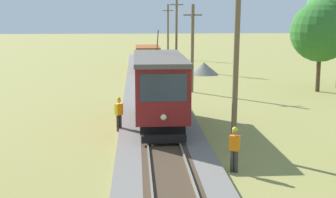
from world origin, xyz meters
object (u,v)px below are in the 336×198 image
at_px(utility_pole_distant, 168,31).
at_px(gravel_pile, 204,68).
at_px(second_worker, 119,112).
at_px(utility_pole_far, 176,32).
at_px(track_worker, 234,147).
at_px(freight_car, 148,57).
at_px(red_tram, 159,87).
at_px(utility_pole_mid, 192,48).
at_px(tree_right_far, 320,32).
at_px(utility_pole_near_tram, 236,58).

distance_m(utility_pole_distant, gravel_pile, 17.51).
height_order(gravel_pile, second_worker, second_worker).
relative_size(utility_pole_far, track_worker, 4.33).
bearing_deg(freight_car, gravel_pile, -23.72).
relative_size(utility_pole_distant, gravel_pile, 2.41).
bearing_deg(gravel_pile, track_worker, -95.69).
xyz_separation_m(utility_pole_distant, track_worker, (-0.54, -46.40, -2.65)).
xyz_separation_m(red_tram, utility_pole_far, (3.05, 25.65, 1.77)).
bearing_deg(red_tram, track_worker, -71.34).
height_order(utility_pole_far, second_worker, utility_pole_far).
bearing_deg(gravel_pile, utility_pole_far, 122.38).
bearing_deg(gravel_pile, utility_pole_mid, -102.60).
height_order(utility_pole_far, utility_pole_distant, utility_pole_far).
height_order(freight_car, second_worker, freight_car).
bearing_deg(utility_pole_distant, freight_car, -101.73).
relative_size(red_tram, track_worker, 4.79).
height_order(freight_car, utility_pole_mid, utility_pole_mid).
height_order(freight_car, track_worker, freight_car).
relative_size(red_tram, tree_right_far, 1.24).
bearing_deg(utility_pole_distant, utility_pole_mid, -90.00).
height_order(utility_pole_near_tram, gravel_pile, utility_pole_near_tram).
bearing_deg(tree_right_far, second_worker, -141.98).
xyz_separation_m(utility_pole_far, track_worker, (-0.54, -33.08, -2.98)).
relative_size(gravel_pile, second_worker, 1.65).
height_order(utility_pole_distant, gravel_pile, utility_pole_distant).
distance_m(freight_car, utility_pole_mid, 13.54).
height_order(gravel_pile, tree_right_far, tree_right_far).
bearing_deg(freight_car, tree_right_far, -46.12).
relative_size(utility_pole_distant, track_worker, 3.96).
height_order(red_tram, gravel_pile, red_tram).
distance_m(freight_car, track_worker, 31.81).
relative_size(red_tram, second_worker, 4.79).
bearing_deg(tree_right_far, utility_pole_distant, 109.16).
relative_size(freight_car, utility_pole_far, 0.67).
bearing_deg(track_worker, tree_right_far, -177.80).
height_order(red_tram, utility_pole_near_tram, utility_pole_near_tram).
bearing_deg(freight_car, utility_pole_mid, -76.85).
relative_size(utility_pole_far, utility_pole_distant, 1.09).
distance_m(track_worker, second_worker, 8.23).
height_order(utility_pole_mid, track_worker, utility_pole_mid).
height_order(utility_pole_mid, gravel_pile, utility_pole_mid).
relative_size(track_worker, tree_right_far, 0.26).
bearing_deg(second_worker, track_worker, -7.23).
xyz_separation_m(freight_car, utility_pole_mid, (3.05, -13.06, 1.85)).
bearing_deg(tree_right_far, gravel_pile, 123.96).
relative_size(freight_car, tree_right_far, 0.76).
bearing_deg(red_tram, utility_pole_distant, 85.53).
xyz_separation_m(red_tram, second_worker, (-2.11, -0.62, -1.21)).
bearing_deg(track_worker, red_tram, -130.06).
xyz_separation_m(utility_pole_far, gravel_pile, (2.38, -3.76, -3.36)).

